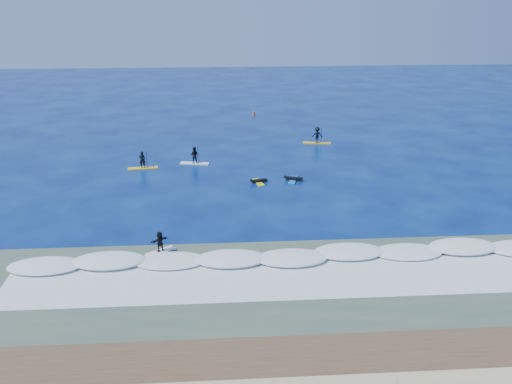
{
  "coord_description": "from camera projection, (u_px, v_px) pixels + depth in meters",
  "views": [
    {
      "loc": [
        -3.69,
        -44.05,
        17.43
      ],
      "look_at": [
        -0.56,
        1.08,
        0.6
      ],
      "focal_mm": 40.0,
      "sensor_mm": 36.0,
      "label": 1
    }
  ],
  "objects": [
    {
      "name": "ground",
      "position": [
        264.0,
        203.0,
        47.5
      ],
      "size": [
        160.0,
        160.0,
        0.0
      ],
      "primitive_type": "plane",
      "color": "#04114C",
      "rests_on": "ground"
    },
    {
      "name": "sup_paddler_center",
      "position": [
        194.0,
        157.0,
        57.41
      ],
      "size": [
        2.98,
        1.24,
        2.03
      ],
      "rotation": [
        0.0,
        0.0,
        -0.18
      ],
      "color": "white",
      "rests_on": "ground"
    },
    {
      "name": "prone_paddler_near",
      "position": [
        258.0,
        181.0,
        52.2
      ],
      "size": [
        1.63,
        2.13,
        0.43
      ],
      "rotation": [
        0.0,
        0.0,
        1.81
      ],
      "color": "yellow",
      "rests_on": "ground"
    },
    {
      "name": "wave_surfer",
      "position": [
        160.0,
        243.0,
        38.36
      ],
      "size": [
        2.02,
        1.69,
        1.51
      ],
      "rotation": [
        0.0,
        0.0,
        0.63
      ],
      "color": "white",
      "rests_on": "breaking_wave"
    },
    {
      "name": "prone_paddler_far",
      "position": [
        293.0,
        179.0,
        52.77
      ],
      "size": [
        1.76,
        2.31,
        0.47
      ],
      "rotation": [
        0.0,
        0.0,
        1.3
      ],
      "color": "blue",
      "rests_on": "ground"
    },
    {
      "name": "breaking_wave",
      "position": [
        276.0,
        258.0,
        38.15
      ],
      "size": [
        40.0,
        6.0,
        0.3
      ],
      "primitive_type": "cube",
      "color": "white",
      "rests_on": "ground"
    },
    {
      "name": "wet_sand_strip",
      "position": [
        300.0,
        366.0,
        27.4
      ],
      "size": [
        90.0,
        5.0,
        0.08
      ],
      "primitive_type": "cube",
      "color": "#483521",
      "rests_on": "ground"
    },
    {
      "name": "sup_paddler_left",
      "position": [
        142.0,
        162.0,
        55.97
      ],
      "size": [
        3.0,
        1.09,
        2.05
      ],
      "rotation": [
        0.0,
        0.0,
        0.13
      ],
      "color": "yellow",
      "rests_on": "ground"
    },
    {
      "name": "shallow_water",
      "position": [
        282.0,
        288.0,
        34.41
      ],
      "size": [
        90.0,
        13.0,
        0.01
      ],
      "primitive_type": "cube",
      "color": "#3C5241",
      "rests_on": "ground"
    },
    {
      "name": "sup_paddler_right",
      "position": [
        317.0,
        136.0,
        64.57
      ],
      "size": [
        3.26,
        1.26,
        2.23
      ],
      "rotation": [
        0.0,
        0.0,
        -0.15
      ],
      "color": "gold",
      "rests_on": "ground"
    },
    {
      "name": "marker_buoy",
      "position": [
        254.0,
        113.0,
        78.05
      ],
      "size": [
        0.32,
        0.32,
        0.77
      ],
      "rotation": [
        0.0,
        0.0,
        -0.12
      ],
      "color": "#D44D12",
      "rests_on": "ground"
    },
    {
      "name": "whitewater",
      "position": [
        281.0,
        280.0,
        35.35
      ],
      "size": [
        34.0,
        5.0,
        0.02
      ],
      "primitive_type": "cube",
      "color": "silver",
      "rests_on": "ground"
    }
  ]
}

